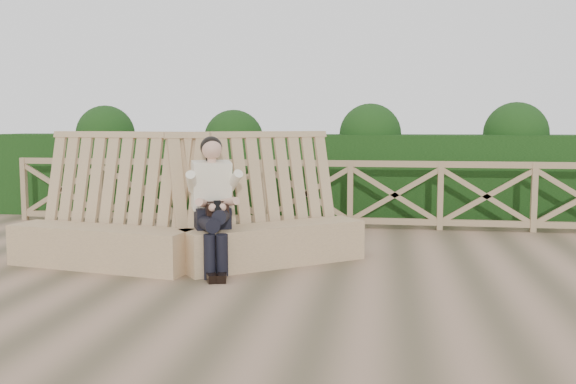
# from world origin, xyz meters

# --- Properties ---
(ground) EXTENTS (60.00, 60.00, 0.00)m
(ground) POSITION_xyz_m (0.00, 0.00, 0.00)
(ground) COLOR brown
(ground) RESTS_ON ground
(bench) EXTENTS (4.20, 2.02, 1.62)m
(bench) POSITION_xyz_m (-1.04, 0.43, 0.41)
(bench) COLOR #9A7D58
(bench) RESTS_ON ground
(woman) EXTENTS (0.63, 0.99, 1.55)m
(woman) POSITION_xyz_m (-0.66, 0.14, 0.82)
(woman) COLOR black
(woman) RESTS_ON ground
(guardrail) EXTENTS (10.10, 0.09, 1.10)m
(guardrail) POSITION_xyz_m (0.00, 3.50, 0.55)
(guardrail) COLOR #896F4F
(guardrail) RESTS_ON ground
(hedge) EXTENTS (12.00, 1.20, 1.50)m
(hedge) POSITION_xyz_m (0.00, 4.70, 0.75)
(hedge) COLOR black
(hedge) RESTS_ON ground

